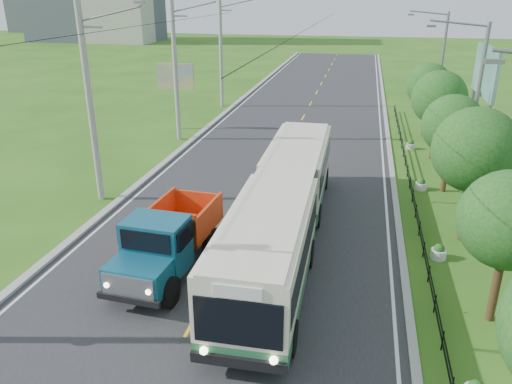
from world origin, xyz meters
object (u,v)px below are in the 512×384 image
(planter_far, at_px, (411,145))
(billboard_left, at_px, (175,81))
(planter_mid, at_px, (421,185))
(streetlight_far, at_px, (439,68))
(planter_near, at_px, (439,252))
(tree_third, at_px, (475,154))
(tree_fifth, at_px, (439,101))
(pole_near, at_px, (91,105))
(streetlight_mid, at_px, (473,105))
(tree_back, at_px, (429,88))
(billboard_right, at_px, (484,79))
(tree_fourth, at_px, (453,128))
(tree_second, at_px, (509,224))
(pole_mid, at_px, (176,71))
(bus, at_px, (284,203))
(pole_far, at_px, (221,52))
(dump_truck, at_px, (167,237))

(planter_far, height_order, billboard_left, billboard_left)
(planter_mid, relative_size, billboard_left, 0.13)
(streetlight_far, bearing_deg, planter_near, -95.30)
(planter_mid, bearing_deg, tree_third, -77.90)
(tree_fifth, xyz_separation_m, billboard_left, (-19.36, 3.86, 0.01))
(pole_near, relative_size, streetlight_mid, 1.10)
(tree_back, bearing_deg, billboard_right, -68.30)
(tree_fourth, xyz_separation_m, tree_fifth, (0.00, 6.00, 0.27))
(streetlight_far, distance_m, planter_mid, 14.88)
(tree_back, height_order, streetlight_mid, streetlight_mid)
(planter_near, bearing_deg, tree_fifth, 84.92)
(tree_second, distance_m, tree_fourth, 12.00)
(tree_second, relative_size, planter_mid, 7.91)
(tree_fifth, bearing_deg, pole_mid, 177.29)
(planter_mid, distance_m, bus, 10.56)
(pole_near, xyz_separation_m, pole_mid, (0.00, 12.00, 0.00))
(tree_second, bearing_deg, planter_mid, 96.05)
(billboard_right, bearing_deg, streetlight_mid, -105.44)
(tree_fifth, distance_m, planter_mid, 7.21)
(streetlight_mid, relative_size, bus, 0.53)
(planter_far, bearing_deg, bus, -111.91)
(pole_far, xyz_separation_m, tree_third, (18.12, -24.86, -1.11))
(tree_third, distance_m, billboard_right, 12.18)
(tree_fifth, bearing_deg, planter_far, 124.05)
(pole_mid, height_order, planter_far, pole_mid)
(tree_third, bearing_deg, tree_back, 90.00)
(pole_mid, height_order, planter_mid, pole_mid)
(tree_third, distance_m, planter_mid, 7.04)
(tree_third, relative_size, tree_fourth, 1.11)
(tree_back, relative_size, planter_mid, 8.21)
(pole_near, relative_size, billboard_left, 1.92)
(bus, height_order, dump_truck, bus)
(planter_mid, xyz_separation_m, dump_truck, (-10.59, -11.28, 1.21))
(pole_mid, xyz_separation_m, tree_second, (18.12, -18.86, -1.57))
(pole_far, distance_m, planter_near, 32.19)
(planter_near, height_order, planter_mid, same)
(tree_fifth, height_order, planter_far, tree_fifth)
(tree_fourth, relative_size, streetlight_mid, 0.60)
(pole_far, relative_size, planter_far, 14.93)
(planter_near, height_order, dump_truck, dump_truck)
(streetlight_far, height_order, planter_mid, streetlight_far)
(pole_mid, relative_size, planter_near, 14.93)
(tree_third, bearing_deg, pole_mid, 144.64)
(tree_second, height_order, planter_far, tree_second)
(streetlight_far, height_order, bus, streetlight_far)
(tree_fifth, distance_m, streetlight_mid, 6.28)
(tree_fourth, relative_size, planter_near, 8.06)
(planter_near, bearing_deg, tree_fourth, 81.23)
(pole_far, bearing_deg, bus, -69.11)
(tree_fourth, bearing_deg, planter_near, -98.77)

